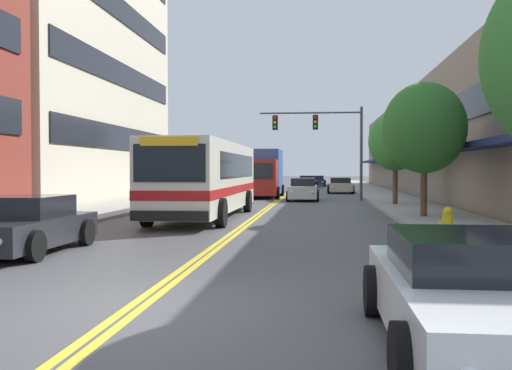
# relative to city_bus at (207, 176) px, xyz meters

# --- Properties ---
(ground_plane) EXTENTS (240.00, 240.00, 0.00)m
(ground_plane) POSITION_rel_city_bus_xyz_m (1.98, 21.94, -1.70)
(ground_plane) COLOR #4C4C4F
(sidewalk_left) EXTENTS (3.54, 106.00, 0.12)m
(sidewalk_left) POSITION_rel_city_bus_xyz_m (-5.29, 21.94, -1.64)
(sidewalk_left) COLOR #9E9B96
(sidewalk_left) RESTS_ON ground_plane
(sidewalk_right) EXTENTS (3.54, 106.00, 0.12)m
(sidewalk_right) POSITION_rel_city_bus_xyz_m (9.25, 21.94, -1.64)
(sidewalk_right) COLOR #9E9B96
(sidewalk_right) RESTS_ON ground_plane
(centre_line) EXTENTS (0.34, 106.00, 0.01)m
(centre_line) POSITION_rel_city_bus_xyz_m (1.98, 21.94, -1.70)
(centre_line) COLOR yellow
(centre_line) RESTS_ON ground_plane
(office_tower_left) EXTENTS (12.08, 20.70, 23.02)m
(office_tower_left) POSITION_rel_city_bus_xyz_m (-13.30, 10.65, 9.81)
(office_tower_left) COLOR beige
(office_tower_left) RESTS_ON ground_plane
(storefront_row_right) EXTENTS (9.10, 68.00, 7.91)m
(storefront_row_right) POSITION_rel_city_bus_xyz_m (15.24, 21.94, 2.25)
(storefront_row_right) COLOR gray
(storefront_row_right) RESTS_ON ground_plane
(city_bus) EXTENTS (2.87, 11.64, 3.01)m
(city_bus) POSITION_rel_city_bus_xyz_m (0.00, 0.00, 0.00)
(city_bus) COLOR silver
(city_bus) RESTS_ON ground_plane
(car_red_parked_left_near) EXTENTS (2.00, 4.48, 1.35)m
(car_red_parked_left_near) POSITION_rel_city_bus_xyz_m (-2.38, 17.13, -1.07)
(car_red_parked_left_near) COLOR maroon
(car_red_parked_left_near) RESTS_ON ground_plane
(car_charcoal_parked_left_mid) EXTENTS (2.19, 4.43, 1.33)m
(car_charcoal_parked_left_mid) POSITION_rel_city_bus_xyz_m (-2.38, -10.18, -1.08)
(car_charcoal_parked_left_mid) COLOR #232328
(car_charcoal_parked_left_mid) RESTS_ON ground_plane
(car_white_parked_right_foreground) EXTENTS (2.15, 4.70, 1.26)m
(car_white_parked_right_foreground) POSITION_rel_city_bus_xyz_m (6.26, -16.58, -1.10)
(car_white_parked_right_foreground) COLOR white
(car_white_parked_right_foreground) RESTS_ON ground_plane
(car_champagne_parked_right_mid) EXTENTS (2.13, 4.28, 1.28)m
(car_champagne_parked_right_mid) POSITION_rel_city_bus_xyz_m (6.30, 24.59, -1.09)
(car_champagne_parked_right_mid) COLOR beige
(car_champagne_parked_right_mid) RESTS_ON ground_plane
(car_navy_moving_lead) EXTENTS (2.06, 4.56, 1.23)m
(car_navy_moving_lead) POSITION_rel_city_bus_xyz_m (4.29, 44.13, -1.12)
(car_navy_moving_lead) COLOR #19234C
(car_navy_moving_lead) RESTS_ON ground_plane
(car_silver_moving_second) EXTENTS (1.99, 4.59, 1.41)m
(car_silver_moving_second) POSITION_rel_city_bus_xyz_m (3.56, 13.15, -1.05)
(car_silver_moving_second) COLOR #B7B7BC
(car_silver_moving_second) RESTS_ON ground_plane
(car_black_moving_third) EXTENTS (2.01, 4.66, 1.33)m
(car_black_moving_third) POSITION_rel_city_bus_xyz_m (3.38, 35.07, -1.08)
(car_black_moving_third) COLOR black
(car_black_moving_third) RESTS_ON ground_plane
(box_truck) EXTENTS (2.73, 6.65, 3.36)m
(box_truck) POSITION_rel_city_bus_xyz_m (0.61, 16.89, -0.01)
(box_truck) COLOR maroon
(box_truck) RESTS_ON ground_plane
(traffic_signal_mast) EXTENTS (6.47, 0.38, 5.89)m
(traffic_signal_mast) POSITION_rel_city_bus_xyz_m (4.89, 13.35, 2.51)
(traffic_signal_mast) COLOR #47474C
(traffic_signal_mast) RESTS_ON ground_plane
(street_tree_right_mid) EXTENTS (3.23, 3.23, 5.24)m
(street_tree_right_mid) POSITION_rel_city_bus_xyz_m (8.64, -0.01, 1.87)
(street_tree_right_mid) COLOR brown
(street_tree_right_mid) RESTS_ON sidewalk_right
(street_tree_right_far) EXTENTS (2.86, 2.86, 4.91)m
(street_tree_right_far) POSITION_rel_city_bus_xyz_m (8.59, 8.06, 1.75)
(street_tree_right_far) COLOR brown
(street_tree_right_far) RESTS_ON sidewalk_right
(fire_hydrant) EXTENTS (0.36, 0.28, 0.85)m
(fire_hydrant) POSITION_rel_city_bus_xyz_m (7.93, -7.50, -1.16)
(fire_hydrant) COLOR yellow
(fire_hydrant) RESTS_ON sidewalk_right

